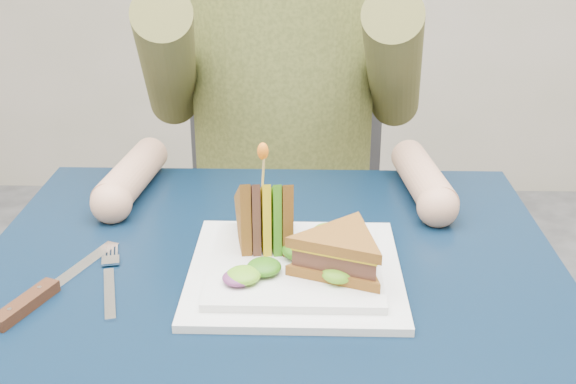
{
  "coord_description": "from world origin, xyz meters",
  "views": [
    {
      "loc": [
        0.05,
        -0.76,
        1.18
      ],
      "look_at": [
        0.02,
        0.07,
        0.82
      ],
      "focal_mm": 45.0,
      "sensor_mm": 36.0,
      "label": 1
    }
  ],
  "objects_px": {
    "fork": "(110,281)",
    "sandwich_upright": "(264,219)",
    "table": "(268,338)",
    "knife": "(37,296)",
    "sandwich_flat": "(341,253)",
    "diner": "(282,40)",
    "plate": "(295,268)",
    "chair": "(285,203)"
  },
  "relations": [
    {
      "from": "fork",
      "to": "sandwich_upright",
      "type": "bearing_deg",
      "value": 21.14
    },
    {
      "from": "table",
      "to": "knife",
      "type": "bearing_deg",
      "value": -169.99
    },
    {
      "from": "fork",
      "to": "sandwich_flat",
      "type": "bearing_deg",
      "value": 0.21
    },
    {
      "from": "diner",
      "to": "plate",
      "type": "distance_m",
      "value": 0.56
    },
    {
      "from": "chair",
      "to": "fork",
      "type": "distance_m",
      "value": 0.72
    },
    {
      "from": "chair",
      "to": "diner",
      "type": "bearing_deg",
      "value": -90.0
    },
    {
      "from": "chair",
      "to": "sandwich_flat",
      "type": "distance_m",
      "value": 0.71
    },
    {
      "from": "fork",
      "to": "knife",
      "type": "height_order",
      "value": "knife"
    },
    {
      "from": "sandwich_flat",
      "to": "fork",
      "type": "relative_size",
      "value": 0.97
    },
    {
      "from": "sandwich_flat",
      "to": "fork",
      "type": "bearing_deg",
      "value": -179.79
    },
    {
      "from": "diner",
      "to": "plate",
      "type": "relative_size",
      "value": 2.87
    },
    {
      "from": "sandwich_flat",
      "to": "knife",
      "type": "xyz_separation_m",
      "value": [
        -0.35,
        -0.04,
        -0.04
      ]
    },
    {
      "from": "table",
      "to": "fork",
      "type": "relative_size",
      "value": 4.23
    },
    {
      "from": "chair",
      "to": "knife",
      "type": "relative_size",
      "value": 4.34
    },
    {
      "from": "knife",
      "to": "sandwich_upright",
      "type": "bearing_deg",
      "value": 23.61
    },
    {
      "from": "diner",
      "to": "sandwich_flat",
      "type": "relative_size",
      "value": 4.32
    },
    {
      "from": "plate",
      "to": "knife",
      "type": "height_order",
      "value": "plate"
    },
    {
      "from": "fork",
      "to": "knife",
      "type": "distance_m",
      "value": 0.08
    },
    {
      "from": "knife",
      "to": "chair",
      "type": "bearing_deg",
      "value": 69.44
    },
    {
      "from": "table",
      "to": "sandwich_flat",
      "type": "height_order",
      "value": "sandwich_flat"
    },
    {
      "from": "diner",
      "to": "sandwich_upright",
      "type": "xyz_separation_m",
      "value": [
        -0.01,
        -0.48,
        -0.13
      ]
    },
    {
      "from": "diner",
      "to": "plate",
      "type": "bearing_deg",
      "value": -86.4
    },
    {
      "from": "table",
      "to": "sandwich_flat",
      "type": "xyz_separation_m",
      "value": [
        0.09,
        -0.0,
        0.12
      ]
    },
    {
      "from": "plate",
      "to": "knife",
      "type": "bearing_deg",
      "value": -167.23
    },
    {
      "from": "diner",
      "to": "knife",
      "type": "bearing_deg",
      "value": -114.04
    },
    {
      "from": "knife",
      "to": "sandwich_flat",
      "type": "bearing_deg",
      "value": 6.87
    },
    {
      "from": "table",
      "to": "plate",
      "type": "bearing_deg",
      "value": 32.13
    },
    {
      "from": "sandwich_flat",
      "to": "fork",
      "type": "distance_m",
      "value": 0.28
    },
    {
      "from": "table",
      "to": "diner",
      "type": "bearing_deg",
      "value": 90.0
    },
    {
      "from": "knife",
      "to": "plate",
      "type": "bearing_deg",
      "value": 12.77
    },
    {
      "from": "table",
      "to": "fork",
      "type": "bearing_deg",
      "value": -178.43
    },
    {
      "from": "diner",
      "to": "fork",
      "type": "height_order",
      "value": "diner"
    },
    {
      "from": "plate",
      "to": "sandwich_flat",
      "type": "bearing_deg",
      "value": -24.44
    },
    {
      "from": "plate",
      "to": "chair",
      "type": "bearing_deg",
      "value": 92.97
    },
    {
      "from": "sandwich_flat",
      "to": "sandwich_upright",
      "type": "relative_size",
      "value": 1.18
    },
    {
      "from": "chair",
      "to": "plate",
      "type": "relative_size",
      "value": 3.58
    },
    {
      "from": "diner",
      "to": "chair",
      "type": "bearing_deg",
      "value": 90.0
    },
    {
      "from": "sandwich_flat",
      "to": "sandwich_upright",
      "type": "height_order",
      "value": "sandwich_upright"
    },
    {
      "from": "table",
      "to": "chair",
      "type": "distance_m",
      "value": 0.67
    },
    {
      "from": "plate",
      "to": "sandwich_upright",
      "type": "relative_size",
      "value": 1.78
    },
    {
      "from": "plate",
      "to": "sandwich_flat",
      "type": "distance_m",
      "value": 0.07
    },
    {
      "from": "sandwich_upright",
      "to": "knife",
      "type": "height_order",
      "value": "sandwich_upright"
    }
  ]
}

